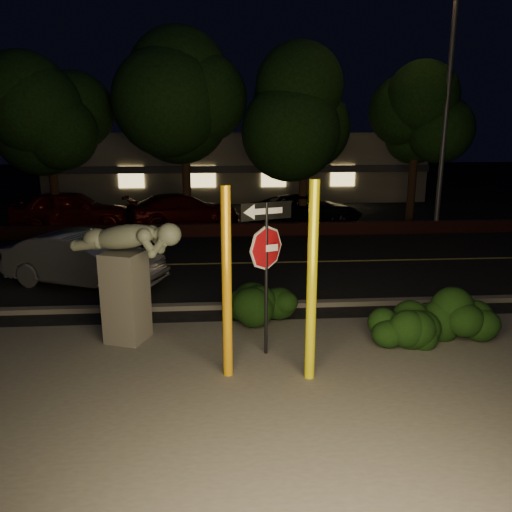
{
  "coord_description": "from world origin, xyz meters",
  "views": [
    {
      "loc": [
        -1.1,
        -8.51,
        4.22
      ],
      "look_at": [
        -0.35,
        1.69,
        1.6
      ],
      "focal_mm": 35.0,
      "sensor_mm": 36.0,
      "label": 1
    }
  ],
  "objects": [
    {
      "name": "sculpture",
      "position": [
        -2.97,
        1.14,
        1.54
      ],
      "size": [
        2.3,
        1.34,
        2.5
      ],
      "rotation": [
        0.0,
        0.0,
        -0.35
      ],
      "color": "#4C4944",
      "rests_on": "ground"
    },
    {
      "name": "road",
      "position": [
        0.0,
        7.0,
        0.01
      ],
      "size": [
        80.0,
        8.0,
        0.01
      ],
      "primitive_type": "cube",
      "color": "black",
      "rests_on": "ground"
    },
    {
      "name": "tree_far_b",
      "position": [
        -2.5,
        13.2,
        6.05
      ],
      "size": [
        5.2,
        5.2,
        8.41
      ],
      "color": "black",
      "rests_on": "ground"
    },
    {
      "name": "curb",
      "position": [
        0.0,
        2.9,
        0.06
      ],
      "size": [
        80.0,
        0.25,
        0.12
      ],
      "primitive_type": "cube",
      "color": "#4C4944",
      "rests_on": "ground"
    },
    {
      "name": "hedge_center",
      "position": [
        -0.23,
        1.88,
        0.49
      ],
      "size": [
        1.95,
        1.08,
        0.97
      ],
      "primitive_type": "ellipsoid",
      "rotation": [
        0.0,
        0.0,
        0.11
      ],
      "color": "black",
      "rests_on": "ground"
    },
    {
      "name": "tree_far_a",
      "position": [
        -8.0,
        13.0,
        5.34
      ],
      "size": [
        4.6,
        4.6,
        7.43
      ],
      "color": "black",
      "rests_on": "ground"
    },
    {
      "name": "parked_car_red",
      "position": [
        -7.44,
        13.18,
        0.84
      ],
      "size": [
        5.11,
        2.42,
        1.69
      ],
      "primitive_type": "imported",
      "rotation": [
        0.0,
        0.0,
        1.66
      ],
      "color": "maroon",
      "rests_on": "ground"
    },
    {
      "name": "patio",
      "position": [
        0.0,
        -1.0,
        0.01
      ],
      "size": [
        14.0,
        6.0,
        0.02
      ],
      "primitive_type": "cube",
      "color": "#4C4944",
      "rests_on": "ground"
    },
    {
      "name": "silver_sedan",
      "position": [
        -4.85,
        5.07,
        0.73
      ],
      "size": [
        4.71,
        3.08,
        1.47
      ],
      "primitive_type": "imported",
      "rotation": [
        0.0,
        0.0,
        1.19
      ],
      "color": "#B7B7BC",
      "rests_on": "ground"
    },
    {
      "name": "lane_marking",
      "position": [
        0.0,
        7.0,
        0.02
      ],
      "size": [
        80.0,
        0.12,
        0.0
      ],
      "primitive_type": "cube",
      "color": "gold",
      "rests_on": "road"
    },
    {
      "name": "hedge_right",
      "position": [
        2.36,
        0.55,
        0.52
      ],
      "size": [
        1.78,
        1.38,
        1.04
      ],
      "primitive_type": "ellipsoid",
      "rotation": [
        0.0,
        0.0,
        -0.39
      ],
      "color": "black",
      "rests_on": "ground"
    },
    {
      "name": "yellow_pole_right",
      "position": [
        0.4,
        -0.71,
        1.73
      ],
      "size": [
        0.17,
        0.17,
        3.45
      ],
      "primitive_type": "cylinder",
      "color": "#FFF50F",
      "rests_on": "ground"
    },
    {
      "name": "parking_lot",
      "position": [
        0.0,
        17.0,
        0.01
      ],
      "size": [
        40.0,
        12.0,
        0.01
      ],
      "primitive_type": "cube",
      "color": "black",
      "rests_on": "ground"
    },
    {
      "name": "parked_car_darkred",
      "position": [
        -2.67,
        13.39,
        0.73
      ],
      "size": [
        5.44,
        3.69,
        1.46
      ],
      "primitive_type": "imported",
      "rotation": [
        0.0,
        0.0,
        1.93
      ],
      "color": "#400806",
      "rests_on": "ground"
    },
    {
      "name": "ground",
      "position": [
        0.0,
        10.0,
        0.0
      ],
      "size": [
        90.0,
        90.0,
        0.0
      ],
      "primitive_type": "plane",
      "color": "black",
      "rests_on": "ground"
    },
    {
      "name": "parked_car_dark",
      "position": [
        2.66,
        13.07,
        0.71
      ],
      "size": [
        5.56,
        3.66,
        1.42
      ],
      "primitive_type": "imported",
      "rotation": [
        0.0,
        0.0,
        1.85
      ],
      "color": "black",
      "rests_on": "ground"
    },
    {
      "name": "yellow_pole_left",
      "position": [
        -1.01,
        -0.5,
        1.67
      ],
      "size": [
        0.17,
        0.17,
        3.34
      ],
      "primitive_type": "cylinder",
      "color": "#F8AC12",
      "rests_on": "ground"
    },
    {
      "name": "building",
      "position": [
        0.0,
        24.99,
        2.0
      ],
      "size": [
        22.0,
        10.2,
        4.0
      ],
      "color": "#656151",
      "rests_on": "ground"
    },
    {
      "name": "brick_wall",
      "position": [
        0.0,
        11.3,
        0.25
      ],
      "size": [
        40.0,
        0.35,
        0.5
      ],
      "primitive_type": "cube",
      "color": "#401814",
      "rests_on": "ground"
    },
    {
      "name": "streetlight",
      "position": [
        7.68,
        11.37,
        6.0
      ],
      "size": [
        1.52,
        0.44,
        10.08
      ],
      "rotation": [
        0.0,
        0.0,
        0.01
      ],
      "color": "#4E4E53",
      "rests_on": "ground"
    },
    {
      "name": "tree_far_c",
      "position": [
        2.5,
        12.8,
        5.66
      ],
      "size": [
        4.8,
        4.8,
        7.84
      ],
      "color": "black",
      "rests_on": "ground"
    },
    {
      "name": "tree_far_d",
      "position": [
        7.5,
        13.3,
        5.42
      ],
      "size": [
        4.4,
        4.4,
        7.42
      ],
      "color": "black",
      "rests_on": "ground"
    },
    {
      "name": "hedge_far_right",
      "position": [
        3.72,
        0.82,
        0.53
      ],
      "size": [
        1.75,
        1.38,
        1.07
      ],
      "primitive_type": "ellipsoid",
      "rotation": [
        0.0,
        0.0,
        0.31
      ],
      "color": "black",
      "rests_on": "ground"
    },
    {
      "name": "signpost",
      "position": [
        -0.26,
        0.3,
        2.09
      ],
      "size": [
        0.95,
        0.37,
        2.94
      ],
      "rotation": [
        0.0,
        0.0,
        0.35
      ],
      "color": "black",
      "rests_on": "ground"
    }
  ]
}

